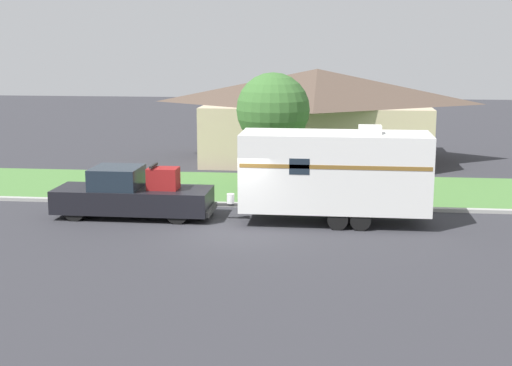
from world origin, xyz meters
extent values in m
plane|color=#2D2D33|center=(0.00, 0.00, 0.00)|extent=(120.00, 120.00, 0.00)
cube|color=#999993|center=(0.00, 3.75, 0.07)|extent=(80.00, 0.30, 0.14)
cube|color=#477538|center=(0.00, 7.40, 0.01)|extent=(80.00, 7.00, 0.03)
cube|color=tan|center=(2.43, 15.67, 1.58)|extent=(11.89, 7.94, 3.16)
pyramid|color=#4C3D33|center=(2.43, 15.67, 4.09)|extent=(12.84, 8.58, 1.85)
cube|color=#4C3828|center=(2.43, 11.73, 1.05)|extent=(1.00, 0.06, 2.10)
cylinder|color=black|center=(-5.95, 0.76, 0.42)|extent=(0.84, 0.28, 0.84)
cylinder|color=black|center=(-5.95, 2.41, 0.42)|extent=(0.84, 0.28, 0.84)
cylinder|color=black|center=(-2.10, 0.76, 0.42)|extent=(0.84, 0.28, 0.84)
cylinder|color=black|center=(-2.10, 2.41, 0.42)|extent=(0.84, 0.28, 0.84)
cube|color=black|center=(-5.18, 1.58, 0.66)|extent=(3.41, 2.01, 0.86)
cube|color=#19232D|center=(-4.56, 1.58, 1.49)|extent=(1.77, 1.85, 0.79)
cube|color=black|center=(-2.26, 1.58, 0.66)|extent=(2.42, 2.01, 0.86)
cube|color=#333333|center=(-1.00, 1.58, 0.35)|extent=(0.12, 1.81, 0.20)
cube|color=maroon|center=(-2.80, 1.58, 1.49)|extent=(1.11, 0.84, 0.80)
cube|color=black|center=(-3.15, 1.58, 1.97)|extent=(0.10, 0.93, 0.08)
cylinder|color=black|center=(3.66, 0.55, 0.36)|extent=(0.72, 0.22, 0.72)
cylinder|color=black|center=(3.66, 2.62, 0.36)|extent=(0.72, 0.22, 0.72)
cylinder|color=black|center=(4.45, 0.55, 0.36)|extent=(0.72, 0.22, 0.72)
cylinder|color=black|center=(4.45, 2.62, 0.36)|extent=(0.72, 0.22, 0.72)
cube|color=silver|center=(3.51, 1.58, 1.90)|extent=(6.73, 2.35, 2.77)
cube|color=brown|center=(3.51, 0.40, 2.24)|extent=(6.60, 0.01, 0.14)
cube|color=#383838|center=(-0.33, 1.58, 0.56)|extent=(0.95, 0.12, 0.10)
cylinder|color=silver|center=(-0.28, 1.58, 0.79)|extent=(0.28, 0.28, 0.36)
cube|color=silver|center=(4.73, 1.58, 3.42)|extent=(0.80, 0.68, 0.28)
cube|color=#19232D|center=(2.30, 0.40, 2.24)|extent=(0.70, 0.01, 0.56)
cylinder|color=brown|center=(-4.65, 4.44, 0.50)|extent=(0.09, 0.09, 1.00)
cube|color=black|center=(-4.65, 4.44, 1.11)|extent=(0.48, 0.20, 0.22)
cylinder|color=brown|center=(0.80, 6.85, 1.20)|extent=(0.24, 0.24, 2.41)
sphere|color=#38662D|center=(0.80, 6.85, 3.60)|extent=(3.18, 3.18, 3.18)
camera|label=1|loc=(3.56, -23.76, 6.47)|focal=50.00mm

